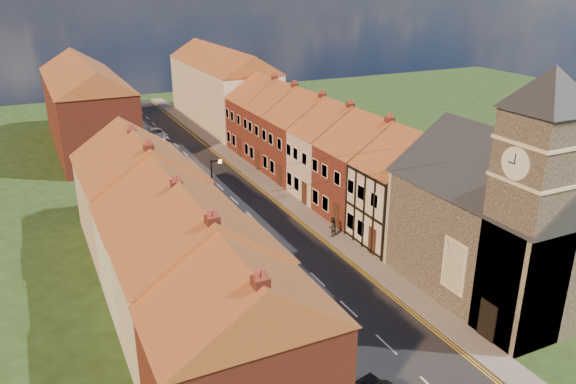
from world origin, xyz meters
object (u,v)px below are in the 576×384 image
(car_far, at_px, (166,161))
(pedestrian_right, at_px, (332,227))
(pedestrian_left, at_px, (251,259))
(car_distant, at_px, (156,134))
(church, at_px, (508,211))
(lamppost, at_px, (214,192))

(car_far, height_order, pedestrian_right, pedestrian_right)
(pedestrian_left, bearing_deg, car_far, 101.12)
(pedestrian_right, bearing_deg, car_far, -88.60)
(pedestrian_right, bearing_deg, car_distant, -97.14)
(church, relative_size, car_far, 3.09)
(car_far, bearing_deg, pedestrian_left, -101.30)
(church, distance_m, car_far, 37.45)
(lamppost, distance_m, car_distant, 30.23)
(lamppost, xyz_separation_m, car_distant, (2.31, 30.00, -2.88))
(car_far, bearing_deg, pedestrian_right, -82.39)
(church, relative_size, pedestrian_right, 9.47)
(church, height_order, pedestrian_left, church)
(lamppost, distance_m, pedestrian_right, 9.60)
(pedestrian_left, xyz_separation_m, pedestrian_right, (7.85, 2.48, -0.13))
(car_distant, relative_size, pedestrian_left, 2.54)
(lamppost, relative_size, car_far, 1.22)
(pedestrian_left, height_order, pedestrian_right, pedestrian_left)
(church, height_order, car_far, church)
(car_distant, height_order, pedestrian_left, pedestrian_left)
(church, distance_m, pedestrian_left, 16.86)
(church, bearing_deg, car_far, 109.79)
(car_far, relative_size, pedestrian_right, 3.06)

